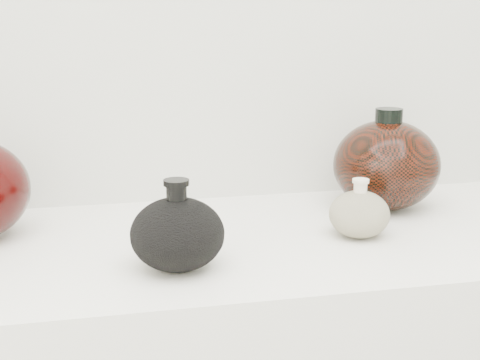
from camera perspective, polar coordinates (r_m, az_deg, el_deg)
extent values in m
cube|color=silver|center=(1.10, -0.03, -5.68)|extent=(1.20, 0.50, 0.03)
ellipsoid|color=black|center=(0.96, -5.36, -4.63)|extent=(0.17, 0.17, 0.11)
cylinder|color=black|center=(0.94, -5.44, -1.14)|extent=(0.04, 0.04, 0.03)
cylinder|color=black|center=(0.93, -5.46, -0.21)|extent=(0.05, 0.05, 0.01)
ellipsoid|color=#C2AF98|center=(1.11, 10.14, -2.89)|extent=(0.12, 0.12, 0.08)
cylinder|color=beige|center=(1.10, 10.24, -0.67)|extent=(0.03, 0.03, 0.02)
cylinder|color=beige|center=(1.10, 10.26, -0.07)|extent=(0.03, 0.03, 0.01)
ellipsoid|color=black|center=(1.27, 12.37, 1.25)|extent=(0.24, 0.24, 0.17)
cylinder|color=black|center=(1.25, 12.58, 5.26)|extent=(0.06, 0.06, 0.03)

